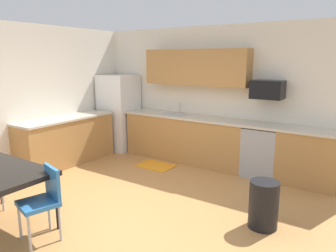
% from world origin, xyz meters
% --- Properties ---
extents(ground_plane, '(12.00, 12.00, 0.00)m').
position_xyz_m(ground_plane, '(0.00, 0.00, 0.00)').
color(ground_plane, '#B77F47').
extents(wall_back, '(5.80, 0.10, 2.70)m').
position_xyz_m(wall_back, '(0.00, 2.65, 1.35)').
color(wall_back, silver).
rests_on(wall_back, ground).
extents(wall_left, '(0.10, 5.80, 2.70)m').
position_xyz_m(wall_left, '(-2.65, 0.00, 1.35)').
color(wall_left, silver).
rests_on(wall_left, ground).
extents(cabinet_run_back, '(2.60, 0.60, 0.90)m').
position_xyz_m(cabinet_run_back, '(-0.45, 2.30, 0.45)').
color(cabinet_run_back, '#AD7A42').
rests_on(cabinet_run_back, ground).
extents(cabinet_run_back_right, '(0.95, 0.60, 0.90)m').
position_xyz_m(cabinet_run_back_right, '(1.93, 2.30, 0.45)').
color(cabinet_run_back_right, '#AD7A42').
rests_on(cabinet_run_back_right, ground).
extents(cabinet_run_left, '(0.60, 2.00, 0.90)m').
position_xyz_m(cabinet_run_left, '(-2.30, 0.80, 0.45)').
color(cabinet_run_left, '#AD7A42').
rests_on(cabinet_run_left, ground).
extents(countertop_back, '(4.80, 0.64, 0.04)m').
position_xyz_m(countertop_back, '(0.00, 2.30, 0.92)').
color(countertop_back, beige).
rests_on(countertop_back, cabinet_run_back).
extents(countertop_left, '(0.64, 2.00, 0.04)m').
position_xyz_m(countertop_left, '(-2.30, 0.80, 0.92)').
color(countertop_left, beige).
rests_on(countertop_left, cabinet_run_left).
extents(upper_cabinets_back, '(2.20, 0.34, 0.70)m').
position_xyz_m(upper_cabinets_back, '(-0.30, 2.43, 1.90)').
color(upper_cabinets_back, '#AD7A42').
extents(refrigerator, '(0.76, 0.70, 1.70)m').
position_xyz_m(refrigerator, '(-2.18, 2.22, 0.85)').
color(refrigerator, white).
rests_on(refrigerator, ground).
extents(oven_range, '(0.60, 0.60, 0.91)m').
position_xyz_m(oven_range, '(1.15, 2.30, 0.46)').
color(oven_range, '#999BA0').
rests_on(oven_range, ground).
extents(microwave, '(0.54, 0.36, 0.32)m').
position_xyz_m(microwave, '(1.15, 2.40, 1.54)').
color(microwave, black).
extents(sink_basin, '(0.48, 0.40, 0.14)m').
position_xyz_m(sink_basin, '(-0.69, 2.30, 0.88)').
color(sink_basin, '#A5A8AD').
rests_on(sink_basin, countertop_back).
extents(sink_faucet, '(0.02, 0.02, 0.24)m').
position_xyz_m(sink_faucet, '(-0.69, 2.48, 1.04)').
color(sink_faucet, '#B2B5BA').
rests_on(sink_faucet, countertop_back).
extents(chair_near_table, '(0.49, 0.49, 0.85)m').
position_xyz_m(chair_near_table, '(-0.28, -1.15, 0.50)').
color(chair_near_table, '#2D72B7').
rests_on(chair_near_table, ground).
extents(trash_bin, '(0.36, 0.36, 0.60)m').
position_xyz_m(trash_bin, '(1.76, 0.50, 0.30)').
color(trash_bin, black).
rests_on(trash_bin, ground).
extents(floor_mat, '(0.70, 0.50, 0.01)m').
position_xyz_m(floor_mat, '(-0.73, 1.65, 0.01)').
color(floor_mat, orange).
rests_on(floor_mat, ground).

